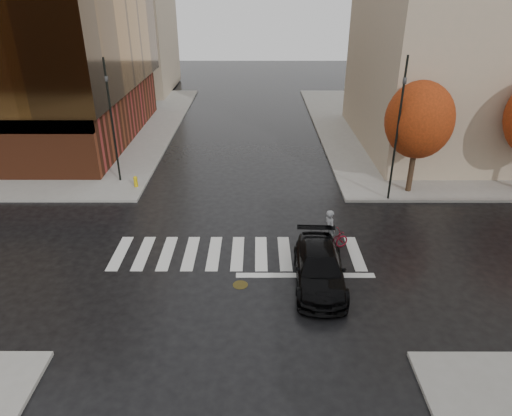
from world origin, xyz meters
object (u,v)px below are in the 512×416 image
Objects in this scene: sedan at (319,268)px; traffic_light_nw at (111,113)px; traffic_light_ne at (399,120)px; fire_hydrant at (136,181)px; cyclist at (330,236)px.

sedan is 0.67× the size of traffic_light_nw.
traffic_light_ne is (5.01, 8.10, 4.03)m from sedan.
cyclist is at bearing -33.21° from fire_hydrant.
sedan is 7.26× the size of fire_hydrant.
traffic_light_nw is (-12.09, 8.14, 3.72)m from cyclist.
traffic_light_ne is at bearing -60.09° from cyclist.
traffic_light_ne is at bearing 60.69° from sedan.
fire_hydrant is (-10.00, 9.76, -0.20)m from sedan.
traffic_light_ne reaches higher than sedan.
traffic_light_nw is 0.94× the size of traffic_light_ne.
traffic_light_nw is at bearing 138.61° from sedan.
traffic_light_ne is at bearing 93.27° from traffic_light_nw.
sedan is 2.79m from cyclist.
traffic_light_nw is at bearing 33.43° from cyclist.
cyclist is at bearing 68.75° from traffic_light_nw.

